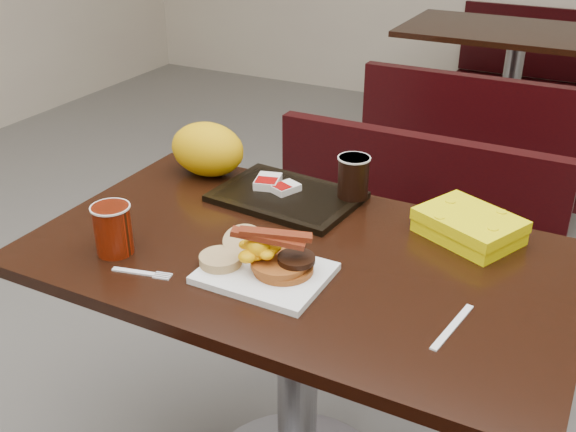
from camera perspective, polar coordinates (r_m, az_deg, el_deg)
The scene contains 22 objects.
table_near at distance 1.72m, azimuth 0.80°, elevation -13.93°, with size 1.20×0.70×0.75m, color black, non-canonical shape.
bench_near_n at distance 2.26m, azimuth 8.82°, elevation -3.57°, with size 1.00×0.46×0.72m, color black, non-canonical shape.
table_far at distance 3.96m, azimuth 18.17°, elevation 9.42°, with size 1.20×0.70×0.75m, color black, non-canonical shape.
bench_far_s at distance 3.31m, azimuth 15.80°, elevation 6.06°, with size 1.00×0.46×0.72m, color black, non-canonical shape.
bench_far_n at distance 4.64m, azimuth 19.83°, elevation 11.46°, with size 1.00×0.46×0.72m, color black, non-canonical shape.
platter at distance 1.41m, azimuth -1.95°, elevation -4.86°, with size 0.26×0.20×0.02m, color white.
pancake_stack at distance 1.39m, azimuth -0.39°, elevation -4.17°, with size 0.13×0.13×0.03m, color #954F18.
sausage_patty at distance 1.38m, azimuth 0.72°, elevation -3.65°, with size 0.08×0.08×0.01m, color black.
scrambled_eggs at distance 1.38m, azimuth -2.54°, elevation -2.78°, with size 0.09×0.08×0.05m, color #EADC04.
bacon_strips at distance 1.36m, azimuth -1.69°, elevation -1.80°, with size 0.15×0.07×0.01m, color #440408, non-canonical shape.
muffin_bottom at distance 1.43m, azimuth -5.73°, elevation -3.69°, with size 0.09×0.09×0.02m, color tan.
muffin_top at distance 1.46m, azimuth -3.79°, elevation -2.22°, with size 0.09×0.09×0.02m, color tan.
coffee_cup_near at distance 1.52m, azimuth -14.59°, elevation -1.12°, with size 0.08×0.08×0.11m, color maroon.
fork at distance 1.46m, azimuth -12.94°, elevation -4.61°, with size 0.13×0.02×0.00m, color white, non-canonical shape.
knife at distance 1.30m, azimuth 13.75°, elevation -9.09°, with size 0.17×0.01×0.00m, color white.
condiment_syrup at distance 1.50m, azimuth 0.14°, elevation -2.77°, with size 0.04×0.03×0.01m, color #C25B08.
tray at distance 1.73m, azimuth -0.11°, elevation 1.66°, with size 0.35×0.25×0.02m, color black.
hashbrown_sleeve_left at distance 1.77m, azimuth -1.72°, elevation 2.93°, with size 0.06×0.08×0.02m, color silver.
hashbrown_sleeve_right at distance 1.73m, azimuth -0.22°, elevation 2.39°, with size 0.05×0.07×0.02m, color silver.
coffee_cup_far at distance 1.70m, azimuth 5.55°, elevation 3.31°, with size 0.08×0.08×0.11m, color black.
clamshell at distance 1.59m, azimuth 15.07°, elevation -0.83°, with size 0.22×0.16×0.06m, color #F4E604.
paper_bag at distance 1.86m, azimuth -6.82°, elevation 5.64°, with size 0.21×0.16×0.15m, color orange.
Camera 1 is at (0.57, -1.16, 1.51)m, focal length 42.02 mm.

